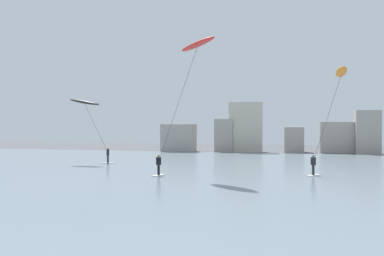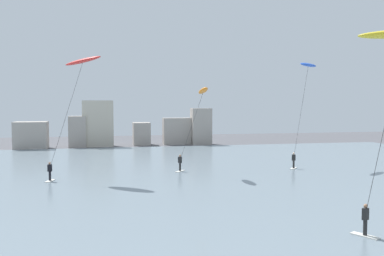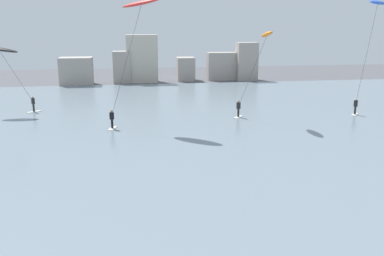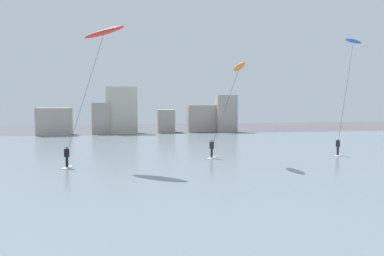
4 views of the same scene
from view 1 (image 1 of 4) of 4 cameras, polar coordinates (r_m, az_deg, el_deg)
water_bay at (r=32.23m, az=8.45°, el=-6.78°), size 84.00×52.00×0.10m
far_shore_buildings at (r=60.83m, az=9.86°, el=-0.81°), size 30.02×5.65×7.17m
kitesurfer_orange at (r=32.65m, az=19.08°, el=5.29°), size 2.94×3.96×8.31m
kitesurfer_black at (r=45.09m, az=-14.16°, el=2.91°), size 5.36×1.81×6.79m
kitesurfer_red at (r=34.04m, az=0.42°, el=10.28°), size 5.14×3.89×11.01m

